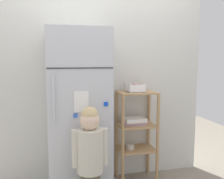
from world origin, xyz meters
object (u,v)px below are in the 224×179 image
at_px(child_standing, 90,150).
at_px(pantry_shelf_unit, 136,128).
at_px(fruit_bin, 136,88).
at_px(refrigerator, 79,113).

bearing_deg(child_standing, pantry_shelf_unit, 41.73).
xyz_separation_m(pantry_shelf_unit, fruit_bin, (-0.00, 0.02, 0.46)).
relative_size(refrigerator, fruit_bin, 8.73).
relative_size(child_standing, fruit_bin, 5.11).
relative_size(child_standing, pantry_shelf_unit, 0.96).
height_order(refrigerator, child_standing, refrigerator).
xyz_separation_m(refrigerator, child_standing, (0.06, -0.42, -0.25)).
bearing_deg(refrigerator, fruit_bin, 11.32).
distance_m(child_standing, pantry_shelf_unit, 0.81).
height_order(refrigerator, pantry_shelf_unit, refrigerator).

